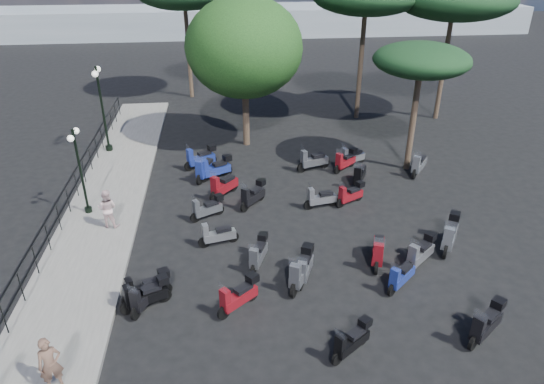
{
  "coord_description": "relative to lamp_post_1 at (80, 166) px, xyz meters",
  "views": [
    {
      "loc": [
        -1.6,
        -14.33,
        9.95
      ],
      "look_at": [
        0.28,
        2.28,
        1.2
      ],
      "focal_mm": 32.0,
      "sensor_mm": 36.0,
      "label": 1
    }
  ],
  "objects": [
    {
      "name": "scooter_9",
      "position": [
        5.16,
        -2.76,
        -1.75
      ],
      "size": [
        1.5,
        0.59,
        1.21
      ],
      "rotation": [
        0.0,
        0.0,
        1.81
      ],
      "color": "black",
      "rests_on": "ground"
    },
    {
      "name": "lamp_post_1",
      "position": [
        0.0,
        0.0,
        0.0
      ],
      "size": [
        0.28,
        1.05,
        3.54
      ],
      "rotation": [
        0.0,
        0.0,
        0.0
      ],
      "color": "black",
      "rests_on": "sidewalk"
    },
    {
      "name": "scooter_23",
      "position": [
        11.37,
        3.08,
        -1.69
      ],
      "size": [
        1.32,
        1.15,
        1.27
      ],
      "rotation": [
        0.0,
        0.0,
        2.27
      ],
      "color": "black",
      "rests_on": "ground"
    },
    {
      "name": "scooter_30",
      "position": [
        2.98,
        -5.6,
        -1.7
      ],
      "size": [
        1.5,
        0.82,
        1.26
      ],
      "rotation": [
        0.0,
        0.0,
        1.97
      ],
      "color": "black",
      "rests_on": "ground"
    },
    {
      "name": "scooter_10",
      "position": [
        6.68,
        0.03,
        -1.68
      ],
      "size": [
        1.18,
        1.34,
        1.3
      ],
      "rotation": [
        0.0,
        0.0,
        2.44
      ],
      "color": "black",
      "rests_on": "ground"
    },
    {
      "name": "scooter_1",
      "position": [
        2.98,
        -5.93,
        -1.7
      ],
      "size": [
        1.5,
        0.82,
        1.26
      ],
      "rotation": [
        0.0,
        0.0,
        1.97
      ],
      "color": "black",
      "rests_on": "ground"
    },
    {
      "name": "scooter_21",
      "position": [
        10.6,
        -4.52,
        -1.68
      ],
      "size": [
        0.84,
        1.7,
        1.41
      ],
      "rotation": [
        0.0,
        0.0,
        2.79
      ],
      "color": "black",
      "rests_on": "ground"
    },
    {
      "name": "scooter_20",
      "position": [
        10.93,
        -5.88,
        -1.75
      ],
      "size": [
        1.21,
        1.09,
        1.22
      ],
      "rotation": [
        0.0,
        0.0,
        2.3
      ],
      "color": "black",
      "rests_on": "ground"
    },
    {
      "name": "scooter_27",
      "position": [
        13.44,
        -3.89,
        -1.61
      ],
      "size": [
        1.19,
        1.65,
        1.49
      ],
      "rotation": [
        0.0,
        0.0,
        2.56
      ],
      "color": "black",
      "rests_on": "ground"
    },
    {
      "name": "scooter_3",
      "position": [
        4.79,
        -0.79,
        -1.72
      ],
      "size": [
        1.37,
        0.87,
        1.19
      ],
      "rotation": [
        0.0,
        0.0,
        2.06
      ],
      "color": "black",
      "rests_on": "ground"
    },
    {
      "name": "broadleaf_tree",
      "position": [
        6.86,
        6.93,
        2.98
      ],
      "size": [
        5.89,
        5.89,
        7.67
      ],
      "color": "#38281E",
      "rests_on": "ground"
    },
    {
      "name": "scooter_29",
      "position": [
        14.7,
        2.22,
        -1.69
      ],
      "size": [
        1.16,
        1.45,
        1.39
      ],
      "rotation": [
        0.0,
        0.0,
        2.48
      ],
      "color": "black",
      "rests_on": "ground"
    },
    {
      "name": "pedestrian_far",
      "position": [
        1.07,
        -1.22,
        -1.25
      ],
      "size": [
        0.85,
        0.72,
        1.54
      ],
      "primitive_type": "imported",
      "rotation": [
        0.0,
        0.0,
        2.94
      ],
      "color": "beige",
      "rests_on": "sidewalk"
    },
    {
      "name": "scooter_31",
      "position": [
        7.98,
        -5.07,
        -1.7
      ],
      "size": [
        0.79,
        1.5,
        1.25
      ],
      "rotation": [
        0.0,
        0.0,
        2.76
      ],
      "color": "black",
      "rests_on": "ground"
    },
    {
      "name": "scooter_22",
      "position": [
        11.8,
        3.51,
        -1.72
      ],
      "size": [
        1.52,
        0.86,
        1.3
      ],
      "rotation": [
        0.0,
        0.0,
        2.01
      ],
      "color": "black",
      "rests_on": "ground"
    },
    {
      "name": "scooter_13",
      "position": [
        8.65,
        -8.43,
        -1.72
      ],
      "size": [
        1.28,
        1.0,
        1.19
      ],
      "rotation": [
        0.0,
        0.0,
        2.2
      ],
      "color": "black",
      "rests_on": "ground"
    },
    {
      "name": "railing",
      "position": [
        -0.74,
        -0.59,
        -1.27
      ],
      "size": [
        0.04,
        26.04,
        1.1
      ],
      "color": "black",
      "rests_on": "sidewalk"
    },
    {
      "name": "woman",
      "position": [
        1.12,
        -8.83,
        -1.26
      ],
      "size": [
        0.66,
        0.56,
        1.53
      ],
      "primitive_type": "imported",
      "rotation": [
        0.0,
        0.0,
        0.42
      ],
      "color": "brown",
      "rests_on": "sidewalk"
    },
    {
      "name": "scooter_5",
      "position": [
        4.66,
        2.81,
        -1.67
      ],
      "size": [
        0.95,
        1.68,
        1.43
      ],
      "rotation": [
        0.0,
        0.0,
        2.7
      ],
      "color": "black",
      "rests_on": "ground"
    },
    {
      "name": "distant_hills",
      "position": [
        7.06,
        41.61,
        -0.67
      ],
      "size": [
        70.0,
        8.0,
        3.0
      ],
      "primitive_type": "cube",
      "color": "gray",
      "rests_on": "ground"
    },
    {
      "name": "scooter_15",
      "position": [
        9.44,
        -0.45,
        -1.75
      ],
      "size": [
        1.51,
        0.55,
        1.21
      ],
      "rotation": [
        0.0,
        0.0,
        1.76
      ],
      "color": "black",
      "rests_on": "ground"
    },
    {
      "name": "scooter_7",
      "position": [
        5.75,
        -6.31,
        -1.69
      ],
      "size": [
        1.34,
        1.14,
        1.28
      ],
      "rotation": [
        0.0,
        0.0,
        2.26
      ],
      "color": "black",
      "rests_on": "ground"
    },
    {
      "name": "sidewalk",
      "position": [
        0.56,
        -0.39,
        -2.1
      ],
      "size": [
        3.0,
        30.0,
        0.15
      ],
      "primitive_type": "cube",
      "color": "#64625F",
      "rests_on": "ground"
    },
    {
      "name": "scooter_4",
      "position": [
        5.47,
        0.97,
        -1.67
      ],
      "size": [
        1.28,
        1.43,
        1.44
      ],
      "rotation": [
        0.0,
        0.0,
        2.42
      ],
      "color": "black",
      "rests_on": "ground"
    },
    {
      "name": "scooter_11",
      "position": [
        5.17,
        2.8,
        -1.65
      ],
      "size": [
        1.59,
        1.01,
        1.39
      ],
      "rotation": [
        0.0,
        0.0,
        2.06
      ],
      "color": "black",
      "rests_on": "ground"
    },
    {
      "name": "scooter_16",
      "position": [
        10.75,
        -0.28,
        -1.73
      ],
      "size": [
        1.35,
        0.89,
        1.18
      ],
      "rotation": [
        0.0,
        0.0,
        2.09
      ],
      "color": "black",
      "rests_on": "ground"
    },
    {
      "name": "scooter_19",
      "position": [
        12.49,
        -8.28,
        -1.66
      ],
      "size": [
        1.44,
        1.15,
        1.34
      ],
      "rotation": [
        0.0,
        0.0,
        2.21
      ],
      "color": "black",
      "rests_on": "ground"
    },
    {
      "name": "scooter_17",
      "position": [
        9.81,
        3.23,
        -1.69
      ],
      "size": [
        1.69,
        0.78,
        1.38
      ],
      "rotation": [
        0.0,
        0.0,
        1.88
      ],
      "color": "black",
      "rests_on": "ground"
    },
    {
      "name": "lamp_post_2",
      "position": [
        -0.35,
        6.53,
        0.48
      ],
      "size": [
        0.39,
        1.29,
        4.38
      ],
      "rotation": [
        0.0,
        0.0,
        0.08
      ],
      "color": "black",
      "rests_on": "sidewalk"
    },
    {
      "name": "scooter_32",
      "position": [
        4.45,
        4.11,
        -1.65
      ],
      "size": [
        1.59,
        1.01,
        1.39
      ],
      "rotation": [
        0.0,
        0.0,
        2.06
      ],
      "color": "black",
      "rests_on": "ground"
    },
    {
      "name": "scooter_28",
      "position": [
        11.6,
        1.41,
        -1.69
      ],
      "size": [
        0.95,
        1.61,
        1.39
      ],
      "rotation": [
        0.0,
        0.0,
        2.68
      ],
      "color": "black",
      "rests_on": "ground"
    },
    {
      "name": "scooter_14",
      "position": [
        7.8,
        -5.33,
        -1.62
      ],
      "size": [
        1.05,
        1.67,
        1.45
      ],
      "rotation": [
        0.0,
        0.0,
        2.65
      ],
      "color": "black",
      "rests_on": "ground"
    },
    {
      "name": "scooter_8",
      "position": [
        6.53,
        -4.18,
        -1.7
      ],
      "size": [
        0.79,
        1.5,
        1.25
      ],
      "rotation": [
        0.0,
        0.0,
        2.76
      ],
      "color": "black",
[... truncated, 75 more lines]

